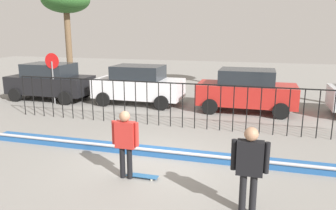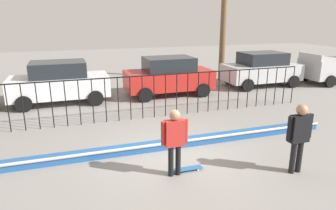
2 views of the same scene
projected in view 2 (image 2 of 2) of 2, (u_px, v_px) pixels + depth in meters
The scene contains 9 objects.
ground_plane at pixel (173, 155), 8.87m from camera, with size 60.00×60.00×0.00m, color gray.
bowl_coping_ledge at pixel (167, 144), 9.32m from camera, with size 11.00×0.40×0.27m.
perimeter_fence at pixel (142, 92), 11.76m from camera, with size 14.04×0.04×1.69m.
skateboarder at pixel (175, 137), 7.49m from camera, with size 0.69×0.26×1.72m.
skateboard at pixel (187, 169), 7.96m from camera, with size 0.80×0.20×0.07m.
camera_operator at pixel (299, 132), 7.61m from camera, with size 0.73×0.27×1.81m.
parked_car_white at pixel (59, 82), 13.90m from camera, with size 4.30×2.12×1.90m.
parked_car_red at pixel (169, 76), 15.35m from camera, with size 4.30×2.12×1.90m.
parked_car_silver at pixel (262, 69), 17.34m from camera, with size 4.30×2.12×1.90m.
Camera 2 is at (-2.70, -7.65, 3.86)m, focal length 33.00 mm.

